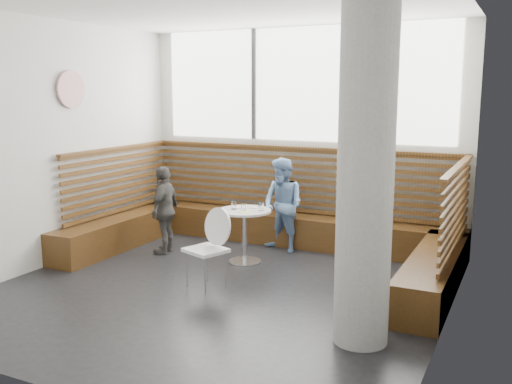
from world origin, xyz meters
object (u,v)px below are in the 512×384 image
at_px(concrete_column, 366,170).
at_px(child_back, 283,205).
at_px(adult_man, 362,212).
at_px(child_left, 165,210).
at_px(cafe_table, 245,225).
at_px(cafe_chair, 209,241).

xyz_separation_m(concrete_column, child_back, (-1.84, 2.45, -0.93)).
height_order(adult_man, child_left, adult_man).
bearing_deg(child_back, child_left, -130.46).
height_order(adult_man, child_back, adult_man).
height_order(concrete_column, cafe_table, concrete_column).
bearing_deg(concrete_column, adult_man, 105.78).
height_order(cafe_table, adult_man, adult_man).
xyz_separation_m(cafe_chair, child_left, (-1.29, 0.96, 0.08)).
relative_size(cafe_chair, child_left, 0.75).
height_order(concrete_column, cafe_chair, concrete_column).
relative_size(concrete_column, cafe_chair, 3.44).
bearing_deg(child_back, cafe_chair, -74.83).
xyz_separation_m(cafe_chair, adult_man, (1.56, 0.94, 0.32)).
xyz_separation_m(cafe_table, cafe_chair, (0.05, -1.02, 0.03)).
bearing_deg(child_left, child_back, 108.23).
relative_size(cafe_table, cafe_chair, 0.78).
height_order(cafe_table, child_back, child_back).
distance_m(cafe_chair, child_back, 1.77).
distance_m(adult_man, child_back, 1.61).
bearing_deg(cafe_table, adult_man, -2.78).
height_order(cafe_table, child_left, child_left).
xyz_separation_m(child_back, child_left, (-1.47, -0.80, -0.05)).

